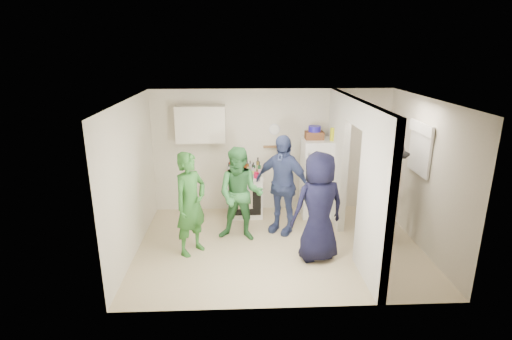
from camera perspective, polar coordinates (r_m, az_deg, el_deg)
The scene contains 39 objects.
floor at distance 7.00m, azimuth 3.30°, elevation -10.76°, with size 4.80×4.80×0.00m, color tan.
wall_back at distance 8.14m, azimuth 2.26°, elevation 2.75°, with size 4.80×4.80×0.00m, color silver.
wall_front at distance 4.94m, azimuth 5.52°, elevation -7.18°, with size 4.80×4.80×0.00m, color silver.
wall_left at distance 6.70m, azimuth -17.38°, elevation -1.24°, with size 3.40×3.40×0.00m, color silver.
wall_right at distance 7.17m, azimuth 22.94°, elevation -0.65°, with size 3.40×3.40×0.00m, color silver.
ceiling at distance 6.23m, azimuth 3.70°, elevation 9.98°, with size 4.80×4.80×0.00m, color white.
partition_pier_back at distance 7.76m, azimuth 11.50°, elevation 1.69°, with size 0.12×1.20×2.50m, color silver.
partition_pier_front at distance 5.76m, azimuth 16.64°, elevation -4.22°, with size 0.12×1.20×2.50m, color silver.
partition_header at distance 6.50m, azimuth 14.34°, elevation 8.00°, with size 0.12×1.00×0.40m, color silver.
stove at distance 8.05m, azimuth -1.58°, elevation -3.59°, with size 0.71×0.59×0.85m, color white.
upper_cabinet at distance 7.84m, azimuth -7.90°, elevation 6.53°, with size 0.95×0.34×0.70m, color silver.
fridge at distance 8.05m, azimuth 8.83°, elevation -1.10°, with size 0.64×0.62×1.56m, color white.
wicker_basket at distance 7.86m, azimuth 8.33°, elevation 4.92°, with size 0.35×0.25×0.15m, color brown.
blue_bowl at distance 7.83m, azimuth 8.37°, elevation 5.85°, with size 0.24×0.24×0.11m, color #1E169B.
yellow_cup_stack_top at distance 7.77m, azimuth 10.87°, elevation 5.03°, with size 0.09×0.09×0.25m, color #D0D812.
wall_clock at distance 8.02m, azimuth 2.67°, elevation 5.83°, with size 0.22×0.22×0.03m, color white.
spice_shelf at distance 8.06m, azimuth 2.30°, elevation 3.35°, with size 0.35×0.08×0.03m, color olive.
nook_window at distance 7.23m, azimuth 22.51°, elevation 2.85°, with size 0.03×0.70×0.80m, color black.
nook_window_frame at distance 7.22m, azimuth 22.40°, elevation 2.85°, with size 0.04×0.76×0.86m, color white.
nook_valance at distance 7.14m, azimuth 22.54°, elevation 5.57°, with size 0.04×0.82×0.18m, color white.
yellow_cup_stack_stove at distance 7.66m, azimuth -2.48°, elevation -0.36°, with size 0.09×0.09×0.25m, color gold.
red_cup at distance 7.70m, azimuth 0.05°, elevation -0.74°, with size 0.09×0.09×0.12m, color red.
person_green_left at distance 6.53m, azimuth -9.32°, elevation -4.79°, with size 0.63×0.41×1.72m, color #2D6D2B.
person_green_center at distance 6.91m, azimuth -2.24°, elevation -3.54°, with size 0.81×0.63×1.67m, color #34783A.
person_denim at distance 7.19m, azimuth 3.73°, elevation -2.08°, with size 1.07×0.44×1.82m, color navy.
person_navy at distance 6.33m, azimuth 8.93°, elevation -5.25°, with size 0.87×0.56×1.77m, color black.
person_nook at distance 7.18m, azimuth 17.89°, elevation -2.89°, with size 1.18×0.68×1.83m, color black.
bottle_a at distance 7.97m, azimuth -3.71°, elevation 0.56°, with size 0.07×0.07×0.31m, color maroon.
bottle_b at distance 7.80m, azimuth -3.06°, elevation -0.03°, with size 0.06×0.06×0.25m, color #1C5423.
bottle_c at distance 7.98m, azimuth -2.12°, elevation 0.65°, with size 0.07×0.07×0.32m, color silver.
bottle_d at distance 7.82m, azimuth -1.52°, elevation 0.27°, with size 0.08×0.08×0.31m, color #632911.
bottle_e at distance 8.05m, azimuth -0.84°, elevation 0.50°, with size 0.06×0.06×0.24m, color silver.
bottle_f at distance 7.90m, azimuth -0.36°, elevation 0.22°, with size 0.07×0.07×0.25m, color #13361D.
bottle_g at distance 7.99m, azimuth 0.28°, elevation 0.68°, with size 0.07×0.07×0.32m, color olive.
bottle_h at distance 7.73m, azimuth -3.90°, elevation -0.02°, with size 0.07×0.07×0.30m, color #A4AAB0.
bottle_i at distance 7.96m, azimuth -1.26°, elevation 0.44°, with size 0.07×0.07×0.28m, color brown.
bottle_j at distance 7.76m, azimuth 0.49°, elevation 0.10°, with size 0.06×0.06×0.30m, color #1B4F26.
bottle_k at distance 7.89m, azimuth -3.26°, elevation 0.29°, with size 0.07×0.07×0.28m, color brown.
bottle_l at distance 7.72m, azimuth -0.49°, elevation -0.11°, with size 0.06×0.06×0.27m, color #9697A5.
Camera 1 is at (-0.67, -6.15, 3.29)m, focal length 28.00 mm.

